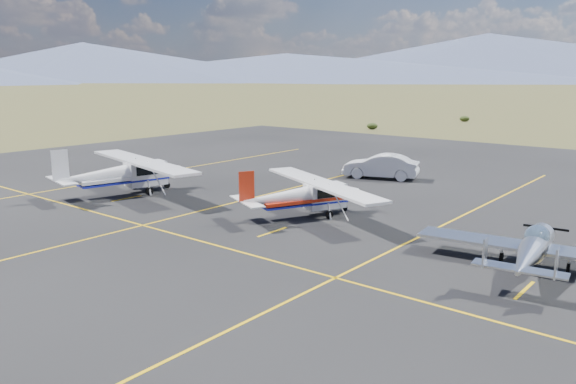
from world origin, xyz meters
TOP-DOWN VIEW (x-y plane):
  - ground at (0.00, 0.00)m, footprint 1600.00×1600.00m
  - apron at (0.00, 7.00)m, footprint 72.00×72.00m
  - aircraft_low_wing at (-0.94, -3.13)m, footprint 6.28×8.70m
  - aircraft_cessna at (0.16, 8.11)m, footprint 7.34×9.60m
  - aircraft_plain at (-2.38, 19.56)m, footprint 7.41×11.61m
  - sedan at (11.70, 10.41)m, footprint 3.32×5.32m

SIDE VIEW (x-z plane):
  - ground at x=0.00m, z-range 0.00..0.00m
  - apron at x=0.00m, z-range -0.01..0.01m
  - sedan at x=11.70m, z-range 0.01..1.67m
  - aircraft_low_wing at x=-0.94m, z-range -0.04..1.84m
  - aircraft_cessna at x=0.16m, z-range -0.14..2.39m
  - aircraft_plain at x=-2.38m, z-range -0.16..2.77m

